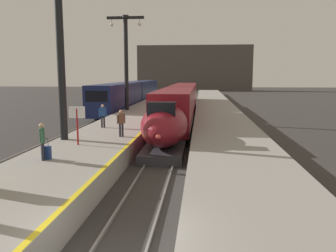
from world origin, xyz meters
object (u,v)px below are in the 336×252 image
regional_train_adjacent (133,93)px  passenger_mid_platform (121,121)px  highspeed_train_main (180,103)px  station_column_mid (60,38)px  station_column_far (126,54)px  passenger_near_edge (42,139)px  passenger_far_waiting (103,114)px  rolling_suitcase (46,153)px  departure_info_board (77,118)px

regional_train_adjacent → passenger_mid_platform: 31.11m
highspeed_train_main → station_column_mid: bearing=-109.8°
station_column_mid → passenger_mid_platform: size_ratio=5.82×
highspeed_train_main → station_column_far: (-5.90, 1.22, 5.11)m
passenger_near_edge → passenger_far_waiting: 9.77m
station_column_far → passenger_mid_platform: size_ratio=5.95×
station_column_mid → passenger_far_waiting: station_column_mid is taller
passenger_mid_platform → passenger_near_edge: bearing=-109.2°
station_column_mid → rolling_suitcase: 7.42m
station_column_mid → rolling_suitcase: (1.10, -4.78, -5.57)m
passenger_near_edge → rolling_suitcase: 0.72m
regional_train_adjacent → rolling_suitcase: bearing=-84.9°
station_column_far → passenger_far_waiting: 13.81m
highspeed_train_main → passenger_mid_platform: size_ratio=22.41×
passenger_far_waiting → station_column_mid: bearing=-101.8°
station_column_far → passenger_mid_platform: (3.19, -16.41, -5.00)m
regional_train_adjacent → rolling_suitcase: (3.30, -36.63, -0.77)m
highspeed_train_main → station_column_mid: size_ratio=3.85×
station_column_mid → station_column_far: station_column_far is taller
station_column_far → passenger_far_waiting: station_column_far is taller
passenger_far_waiting → departure_info_board: size_ratio=0.80×
highspeed_train_main → departure_info_board: (-4.52, -17.87, 0.63)m
regional_train_adjacent → departure_info_board: regional_train_adjacent is taller
passenger_mid_platform → station_column_mid: bearing=-159.2°
station_column_mid → passenger_near_edge: station_column_mid is taller
departure_info_board → passenger_far_waiting: bearing=93.5°
passenger_mid_platform → departure_info_board: 3.27m
passenger_near_edge → station_column_mid: bearing=101.7°
passenger_mid_platform → passenger_far_waiting: 4.19m
passenger_mid_platform → departure_info_board: (-1.81, -2.68, 0.52)m
station_column_mid → highspeed_train_main: bearing=70.2°
passenger_mid_platform → station_column_far: bearing=101.0°
regional_train_adjacent → passenger_far_waiting: (3.20, -27.07, -0.09)m
passenger_near_edge → rolling_suitcase: bearing=73.0°
station_column_mid → departure_info_board: station_column_mid is taller
highspeed_train_main → rolling_suitcase: size_ratio=38.56×
regional_train_adjacent → station_column_mid: 32.28m
passenger_near_edge → rolling_suitcase: size_ratio=1.72×
regional_train_adjacent → departure_info_board: 33.52m
station_column_far → rolling_suitcase: 23.13m
highspeed_train_main → passenger_mid_platform: (-2.71, -15.19, 0.11)m
regional_train_adjacent → rolling_suitcase: regional_train_adjacent is taller
highspeed_train_main → passenger_far_waiting: bearing=-112.9°
rolling_suitcase → highspeed_train_main: bearing=77.2°
passenger_mid_platform → regional_train_adjacent: bearing=100.0°
station_column_far → departure_info_board: bearing=-85.9°
rolling_suitcase → regional_train_adjacent: bearing=95.1°
regional_train_adjacent → station_column_far: bearing=-81.2°
highspeed_train_main → station_column_mid: (-5.90, -16.40, 4.99)m
passenger_near_edge → rolling_suitcase: passenger_near_edge is taller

